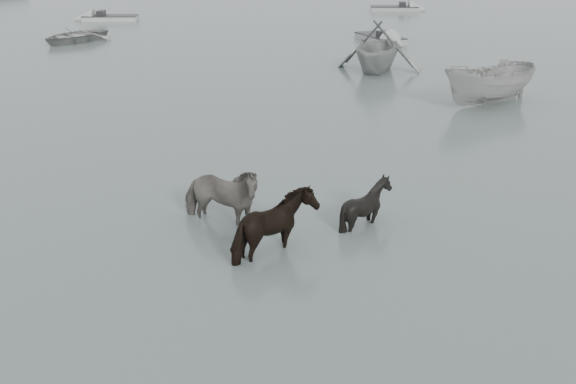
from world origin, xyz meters
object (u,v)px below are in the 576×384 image
object	(u,v)px
rowboat_lead	(74,34)
pony_black	(367,194)
pony_pinto	(220,188)
pony_dark	(276,219)

from	to	relation	value
rowboat_lead	pony_black	bearing A→B (deg)	-30.24
pony_pinto	pony_dark	xyz separation A→B (m)	(1.75, -1.07, -0.06)
pony_pinto	pony_dark	size ratio (longest dim) A/B	1.27
pony_pinto	pony_black	size ratio (longest dim) A/B	1.46
pony_black	rowboat_lead	size ratio (longest dim) A/B	0.32
rowboat_lead	pony_dark	bearing A→B (deg)	-35.00
pony_pinto	pony_dark	distance (m)	2.05
pony_dark	pony_black	distance (m)	2.59
pony_pinto	rowboat_lead	size ratio (longest dim) A/B	0.47
pony_black	rowboat_lead	distance (m)	30.33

